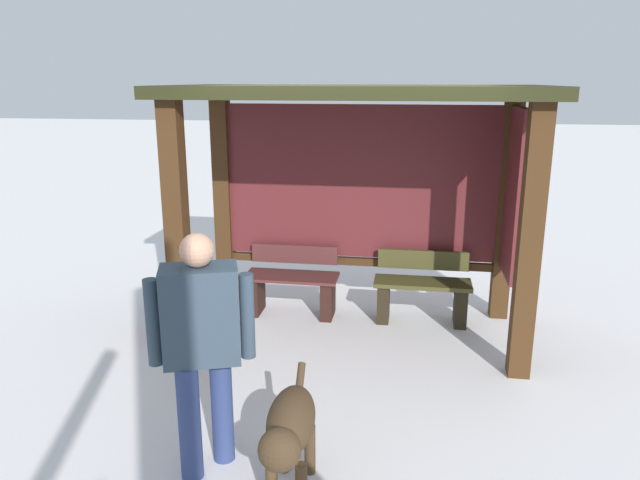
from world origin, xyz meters
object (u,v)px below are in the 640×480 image
(bus_shelter, at_px, (367,153))
(bench_center_inside, at_px, (422,291))
(person_walking, at_px, (202,337))
(bench_left_inside, at_px, (292,286))
(dog, at_px, (290,429))

(bus_shelter, relative_size, bench_center_inside, 3.45)
(bus_shelter, height_order, person_walking, bus_shelter)
(bench_center_inside, bearing_deg, bus_shelter, -162.27)
(bench_left_inside, height_order, person_walking, person_walking)
(dog, bearing_deg, bus_shelter, 85.65)
(bus_shelter, relative_size, person_walking, 2.16)
(bench_center_inside, xyz_separation_m, person_walking, (-1.37, -2.65, 0.59))
(bus_shelter, bearing_deg, bench_left_inside, 166.42)
(bench_left_inside, xyz_separation_m, person_walking, (-0.01, -2.65, 0.60))
(bus_shelter, bearing_deg, person_walking, -107.73)
(bench_left_inside, bearing_deg, person_walking, -90.15)
(bench_center_inside, distance_m, person_walking, 3.04)
(bench_left_inside, bearing_deg, dog, -78.61)
(bench_left_inside, distance_m, dog, 2.93)
(bench_center_inside, relative_size, dog, 0.99)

